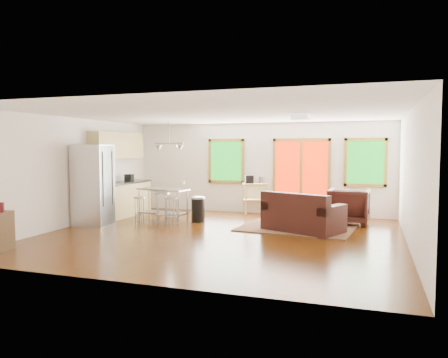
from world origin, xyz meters
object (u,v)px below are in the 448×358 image
(coffee_table, at_px, (312,213))
(kitchen_cart, at_px, (255,187))
(ottoman, at_px, (293,214))
(armchair, at_px, (349,204))
(rug, at_px, (297,228))
(refrigerator, at_px, (93,185))
(loveseat, at_px, (302,216))
(island, at_px, (163,199))

(coffee_table, xyz_separation_m, kitchen_cart, (-1.84, 1.65, 0.42))
(ottoman, bearing_deg, coffee_table, -47.51)
(armchair, bearing_deg, rug, 44.63)
(coffee_table, relative_size, refrigerator, 0.57)
(coffee_table, xyz_separation_m, armchair, (0.80, 0.72, 0.15))
(loveseat, distance_m, ottoman, 1.33)
(rug, relative_size, island, 1.82)
(armchair, xyz_separation_m, kitchen_cart, (-2.64, 0.93, 0.27))
(coffee_table, bearing_deg, rug, -138.66)
(armchair, relative_size, kitchen_cart, 0.88)
(loveseat, height_order, armchair, armchair)
(refrigerator, xyz_separation_m, kitchen_cart, (3.24, 3.07, -0.22))
(ottoman, bearing_deg, island, -162.71)
(armchair, xyz_separation_m, refrigerator, (-5.88, -2.14, 0.49))
(loveseat, xyz_separation_m, kitchen_cart, (-1.70, 2.32, 0.40))
(rug, xyz_separation_m, refrigerator, (-4.77, -1.15, 0.97))
(rug, bearing_deg, coffee_table, 41.34)
(loveseat, distance_m, armchair, 1.68)
(armchair, distance_m, refrigerator, 6.28)
(island, bearing_deg, kitchen_cart, 47.42)
(loveseat, distance_m, kitchen_cart, 2.91)
(loveseat, bearing_deg, rug, 136.71)
(loveseat, bearing_deg, coffee_table, 101.82)
(coffee_table, height_order, ottoman, ottoman)
(rug, relative_size, refrigerator, 1.30)
(rug, bearing_deg, island, -177.88)
(rug, distance_m, ottoman, 0.91)
(armchair, bearing_deg, loveseat, 58.82)
(coffee_table, bearing_deg, kitchen_cart, 138.05)
(armchair, bearing_deg, refrigerator, 22.97)
(kitchen_cart, bearing_deg, island, -132.58)
(ottoman, height_order, kitchen_cart, kitchen_cart)
(rug, distance_m, refrigerator, 5.00)
(island, distance_m, kitchen_cart, 2.79)
(loveseat, bearing_deg, ottoman, 131.22)
(island, height_order, kitchen_cart, kitchen_cart)
(rug, relative_size, coffee_table, 2.27)
(armchair, distance_m, kitchen_cart, 2.81)
(loveseat, relative_size, island, 1.37)
(armchair, height_order, ottoman, armchair)
(rug, height_order, island, island)
(coffee_table, distance_m, ottoman, 0.81)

